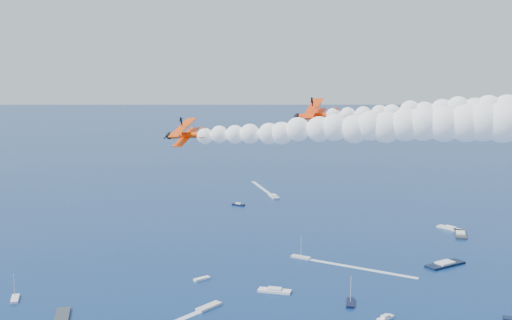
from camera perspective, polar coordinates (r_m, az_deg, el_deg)
The scene contains 5 objects.
biplane_lead at distance 112.06m, azimuth 5.65°, elevation 4.03°, with size 8.38×9.40×5.66m, color #FF3705, non-canonical shape.
biplane_trail at distance 100.05m, azimuth -6.32°, elevation 2.28°, with size 7.18×8.05×4.85m, color #FE4405, non-canonical shape.
smoke_trail_trail at distance 91.07m, azimuth 14.48°, elevation 3.13°, with size 70.23×22.55×12.59m, color white, non-canonical shape.
spectator_boats at distance 205.01m, azimuth 11.37°, elevation -10.45°, with size 223.43×182.92×0.70m.
boat_wakes at distance 209.74m, azimuth 6.47°, elevation -9.97°, with size 211.83×206.32×0.04m.
Camera 1 is at (54.85, -61.71, 67.95)m, focal length 43.62 mm.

